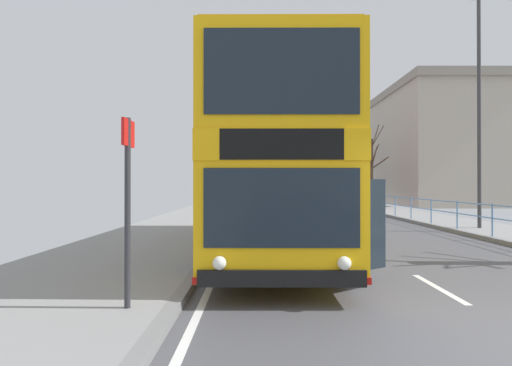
{
  "coord_description": "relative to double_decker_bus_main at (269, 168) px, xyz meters",
  "views": [
    {
      "loc": [
        -3.15,
        -4.31,
        1.77
      ],
      "look_at": [
        -3.11,
        5.22,
        1.83
      ],
      "focal_mm": 28.08,
      "sensor_mm": 36.0,
      "label": 1
    }
  ],
  "objects": [
    {
      "name": "ground",
      "position": [
        2.04,
        -6.6,
        -2.22
      ],
      "size": [
        15.8,
        140.0,
        0.2
      ],
      "color": "#4D4D52"
    },
    {
      "name": "bus_stop_sign_near",
      "position": [
        -2.11,
        -5.56,
        -0.54
      ],
      "size": [
        0.08,
        0.44,
        2.54
      ],
      "color": "#2D2D33",
      "rests_on": "ground"
    },
    {
      "name": "bare_tree_far_01",
      "position": [
        8.8,
        20.84,
        0.88
      ],
      "size": [
        3.21,
        3.63,
        6.34
      ],
      "color": "#4C3D2D",
      "rests_on": "ground"
    },
    {
      "name": "background_building_00",
      "position": [
        16.63,
        28.02,
        3.21
      ],
      "size": [
        9.51,
        17.26,
        10.88
      ],
      "color": "#B2A899",
      "rests_on": "ground"
    },
    {
      "name": "double_decker_bus_main",
      "position": [
        0.0,
        0.0,
        0.0
      ],
      "size": [
        3.25,
        10.59,
        4.3
      ],
      "color": "#F4B20F",
      "rests_on": "ground"
    },
    {
      "name": "street_lamp_far_side",
      "position": [
        8.22,
        4.5,
        3.08
      ],
      "size": [
        0.28,
        0.6,
        9.14
      ],
      "color": "#38383D",
      "rests_on": "ground"
    },
    {
      "name": "pedestrian_railing_far_kerb",
      "position": [
        7.2,
        6.42,
        -1.4
      ],
      "size": [
        0.05,
        26.93,
        1.05
      ],
      "color": "#598CC6",
      "rests_on": "ground"
    },
    {
      "name": "bare_tree_far_02",
      "position": [
        9.41,
        28.51,
        0.75
      ],
      "size": [
        1.81,
        2.08,
        6.06
      ],
      "color": "#4C3D2D",
      "rests_on": "ground"
    },
    {
      "name": "background_bus_far_lane",
      "position": [
        5.79,
        20.21,
        -0.63
      ],
      "size": [
        2.83,
        9.25,
        2.97
      ],
      "color": "red",
      "rests_on": "ground"
    }
  ]
}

